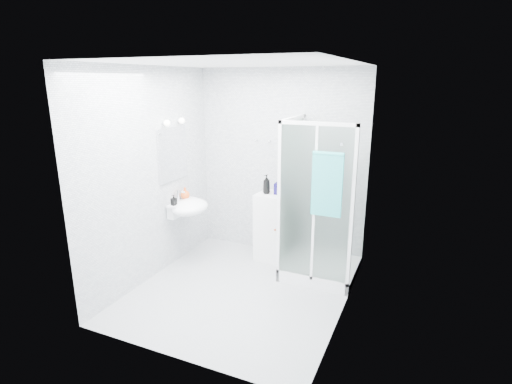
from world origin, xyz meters
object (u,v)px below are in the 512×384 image
at_px(storage_cabinet, 272,227).
at_px(soap_dispenser_black, 174,200).
at_px(shower_enclosure, 314,242).
at_px(hand_towel, 327,183).
at_px(shampoo_bottle_a, 267,184).
at_px(wall_basin, 188,207).
at_px(shampoo_bottle_b, 279,186).
at_px(soap_dispenser_orange, 185,193).

distance_m(storage_cabinet, soap_dispenser_black, 1.38).
height_order(shower_enclosure, soap_dispenser_black, shower_enclosure).
bearing_deg(hand_towel, shampoo_bottle_a, 147.52).
distance_m(shower_enclosure, soap_dispenser_black, 1.88).
height_order(shower_enclosure, shampoo_bottle_a, shower_enclosure).
distance_m(wall_basin, shampoo_bottle_b, 1.24).
bearing_deg(storage_cabinet, hand_towel, -30.25).
bearing_deg(soap_dispenser_orange, shampoo_bottle_a, 21.52).
height_order(storage_cabinet, shampoo_bottle_a, shampoo_bottle_a).
distance_m(wall_basin, shampoo_bottle_a, 1.09).
relative_size(shampoo_bottle_a, soap_dispenser_orange, 1.61).
xyz_separation_m(shampoo_bottle_b, soap_dispenser_black, (-1.17, -0.75, -0.13)).
height_order(storage_cabinet, soap_dispenser_black, soap_dispenser_black).
xyz_separation_m(shower_enclosure, soap_dispenser_orange, (-1.78, -0.19, 0.50)).
bearing_deg(shower_enclosure, soap_dispenser_orange, -173.87).
height_order(storage_cabinet, hand_towel, hand_towel).
distance_m(shower_enclosure, hand_towel, 1.01).
bearing_deg(storage_cabinet, soap_dispenser_black, -140.99).
bearing_deg(shampoo_bottle_b, hand_towel, -38.87).
relative_size(storage_cabinet, soap_dispenser_black, 6.95).
bearing_deg(shampoo_bottle_a, soap_dispenser_orange, -158.48).
height_order(shower_enclosure, wall_basin, shower_enclosure).
relative_size(shower_enclosure, wall_basin, 3.57).
bearing_deg(hand_towel, wall_basin, 177.42).
xyz_separation_m(wall_basin, storage_cabinet, (0.99, 0.55, -0.32)).
bearing_deg(soap_dispenser_orange, soap_dispenser_black, -84.88).
height_order(hand_towel, soap_dispenser_orange, hand_towel).
height_order(hand_towel, soap_dispenser_black, hand_towel).
bearing_deg(wall_basin, soap_dispenser_black, -118.53).
xyz_separation_m(wall_basin, hand_towel, (1.88, -0.09, 0.55)).
bearing_deg(hand_towel, soap_dispenser_black, -177.30).
xyz_separation_m(shampoo_bottle_a, soap_dispenser_orange, (-1.04, -0.41, -0.14)).
xyz_separation_m(soap_dispenser_orange, soap_dispenser_black, (0.03, -0.30, -0.01)).
height_order(hand_towel, shampoo_bottle_a, hand_towel).
bearing_deg(wall_basin, hand_towel, -2.58).
relative_size(storage_cabinet, soap_dispenser_orange, 5.86).
bearing_deg(wall_basin, shampoo_bottle_b, 28.04).
bearing_deg(soap_dispenser_orange, storage_cabinet, 20.90).
bearing_deg(soap_dispenser_black, shower_enclosure, 15.76).
height_order(wall_basin, storage_cabinet, wall_basin).
relative_size(wall_basin, hand_towel, 0.77).
distance_m(soap_dispenser_orange, soap_dispenser_black, 0.30).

